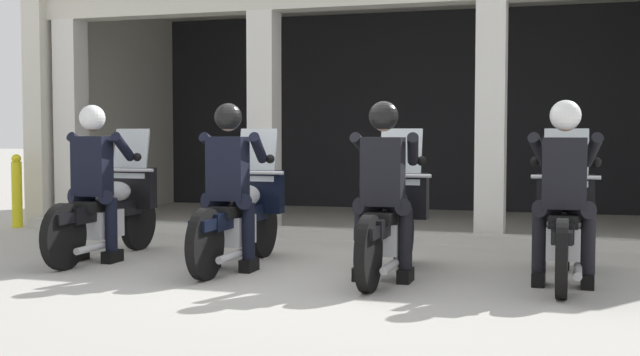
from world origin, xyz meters
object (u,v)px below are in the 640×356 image
Objects in this scene: police_officer_far_right at (564,177)px; police_officer_center_right at (384,175)px; motorcycle_center_right at (391,221)px; motorcycle_far_left at (110,210)px; bollard_kerbside at (17,191)px; motorcycle_center_left at (241,215)px; police_officer_center_left at (229,172)px; motorcycle_far_right at (564,225)px; police_officer_far_left at (94,169)px.

police_officer_center_right is at bearing -171.51° from police_officer_far_right.
motorcycle_center_right is 0.52m from police_officer_center_right.
motorcycle_far_left is 1.29× the size of police_officer_far_right.
police_officer_far_right is at bearing 3.84° from motorcycle_center_right.
bollard_kerbside is (-7.22, 2.26, -0.44)m from police_officer_far_right.
police_officer_center_left is (-0.00, -0.28, 0.44)m from motorcycle_center_left.
police_officer_center_right is 0.78× the size of motorcycle_far_right.
motorcycle_center_left is at bearing -177.01° from motorcycle_center_right.
motorcycle_far_left is 1.29× the size of police_officer_center_right.
police_officer_far_left reaches higher than motorcycle_far_left.
motorcycle_center_right is at bearing 10.94° from police_officer_center_left.
motorcycle_center_left is 1.29× the size of police_officer_center_left.
motorcycle_center_right is at bearing -171.51° from motorcycle_far_right.
police_officer_center_right reaches higher than motorcycle_far_left.
motorcycle_center_left is at bearing 5.66° from motorcycle_far_left.
motorcycle_center_left is 0.52m from police_officer_center_left.
bollard_kerbside is at bearing 165.75° from motorcycle_far_right.
police_officer_far_left is at bearing -40.29° from bollard_kerbside.
police_officer_far_left reaches higher than motorcycle_center_right.
police_officer_center_right is 1.65m from motorcycle_far_right.
police_officer_center_left is 1.52m from police_officer_center_right.
motorcycle_center_left is (1.52, 0.20, -0.44)m from police_officer_far_left.
motorcycle_far_right is at bearing -15.27° from bollard_kerbside.
motorcycle_center_left is 1.00× the size of motorcycle_far_right.
bollard_kerbside is (-4.19, 2.35, -0.44)m from police_officer_center_left.
police_officer_center_left reaches higher than bollard_kerbside.
police_officer_center_right and police_officer_far_right have the same top height.
police_officer_center_left reaches higher than motorcycle_far_right.
police_officer_far_right reaches higher than motorcycle_center_right.
police_officer_center_left is 0.78× the size of motorcycle_far_right.
motorcycle_center_left is (1.52, -0.09, 0.00)m from motorcycle_far_left.
police_officer_far_right is at bearing -17.34° from bollard_kerbside.
police_officer_far_left is 1.00× the size of police_officer_center_right.
police_officer_center_right is (1.52, -0.39, 0.44)m from motorcycle_center_left.
motorcycle_center_right is at bearing 0.29° from motorcycle_center_left.
motorcycle_far_left is 1.00× the size of motorcycle_far_right.
motorcycle_center_left is 1.29× the size of police_officer_center_right.
police_officer_far_right is (1.52, -0.08, 0.44)m from motorcycle_center_right.
police_officer_far_right is 7.58m from bollard_kerbside.
motorcycle_far_left is 2.03× the size of bollard_kerbside.
motorcycle_center_left is 2.03× the size of bollard_kerbside.
motorcycle_center_left and motorcycle_far_right have the same top height.
motorcycle_far_left is at bearing -179.00° from motorcycle_center_left.
police_officer_center_right reaches higher than bollard_kerbside.
police_officer_center_left is at bearing 5.66° from police_officer_far_left.
police_officer_center_left is 3.09m from motorcycle_far_right.
police_officer_far_right is (4.56, -0.28, 0.44)m from motorcycle_far_left.
police_officer_far_right is (-0.00, -0.28, 0.44)m from motorcycle_far_right.
police_officer_far_right is at bearing -89.24° from motorcycle_far_right.
police_officer_far_left is 3.52m from bollard_kerbside.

